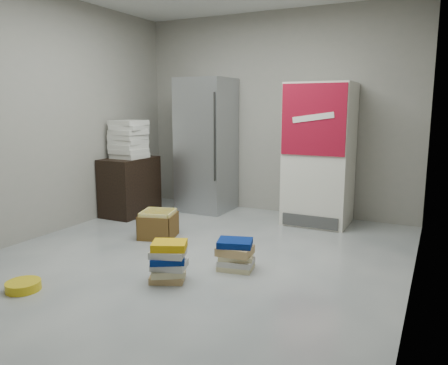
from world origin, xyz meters
name	(u,v)px	position (x,y,z in m)	size (l,w,h in m)	color
ground	(182,265)	(0.00, 0.00, 0.00)	(5.00, 5.00, 0.00)	#B6B5B1
room_shell	(179,73)	(0.00, 0.00, 1.80)	(4.04, 5.04, 2.82)	gray
steel_fridge	(207,145)	(-0.90, 2.13, 0.95)	(0.70, 0.72, 1.90)	#ACAEB4
coke_cooler	(319,154)	(0.75, 2.12, 0.90)	(0.80, 0.73, 1.80)	silver
wood_shelf	(130,186)	(-1.73, 1.40, 0.40)	(0.50, 0.80, 0.80)	black
supply_box_stack	(129,139)	(-1.72, 1.40, 1.06)	(0.45, 0.44, 0.52)	silver
phonebook_stack_main	(168,262)	(0.10, -0.38, 0.18)	(0.39, 0.36, 0.36)	tan
phonebook_stack_side	(236,254)	(0.49, 0.15, 0.14)	(0.38, 0.35, 0.28)	#C8BC8C
cardboard_box	(158,226)	(-0.74, 0.66, 0.13)	(0.48, 0.48, 0.32)	yellow
bucket_lid	(23,286)	(-0.88, -1.08, 0.04)	(0.28, 0.28, 0.08)	gold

